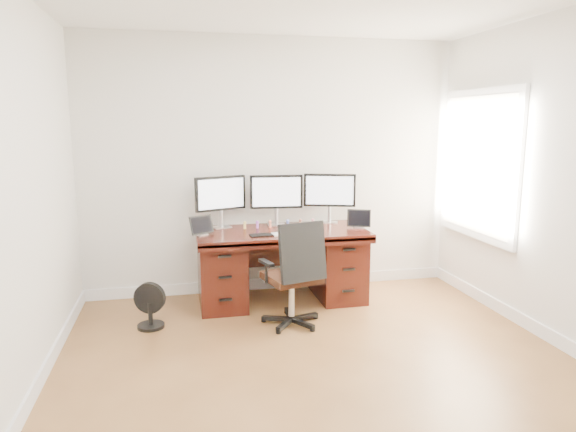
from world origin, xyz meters
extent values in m
plane|color=brown|center=(0.00, 0.00, 0.00)|extent=(4.50, 4.50, 0.00)
cube|color=silver|center=(0.00, 2.25, 1.35)|extent=(4.00, 0.10, 2.70)
cube|color=white|center=(1.97, 1.50, 1.40)|extent=(0.04, 1.30, 1.50)
cube|color=white|center=(1.95, 1.50, 1.40)|extent=(0.01, 1.15, 1.35)
cube|color=#39110B|center=(0.00, 1.80, 0.72)|extent=(1.70, 0.80, 0.05)
cube|color=#39110B|center=(-0.60, 1.83, 0.35)|extent=(0.45, 0.70, 0.70)
cube|color=#39110B|center=(0.60, 1.83, 0.35)|extent=(0.45, 0.70, 0.70)
cube|color=black|center=(0.00, 2.10, 0.50)|extent=(0.74, 0.03, 0.40)
cylinder|color=black|center=(-0.03, 1.20, 0.04)|extent=(0.64, 0.64, 0.07)
cylinder|color=silver|center=(-0.03, 1.20, 0.26)|extent=(0.06, 0.06, 0.37)
cube|color=black|center=(-0.03, 1.20, 0.44)|extent=(0.54, 0.53, 0.06)
cube|color=black|center=(0.02, 1.01, 0.72)|extent=(0.42, 0.16, 0.51)
cube|color=black|center=(-0.27, 1.14, 0.61)|extent=(0.11, 0.23, 0.03)
cube|color=black|center=(0.21, 1.27, 0.61)|extent=(0.11, 0.23, 0.03)
cylinder|color=black|center=(-1.29, 1.38, 0.02)|extent=(0.24, 0.24, 0.03)
cylinder|color=black|center=(-1.29, 1.38, 0.13)|extent=(0.04, 0.04, 0.20)
cylinder|color=black|center=(-1.29, 1.38, 0.27)|extent=(0.28, 0.15, 0.28)
cube|color=silver|center=(-0.58, 2.07, 0.76)|extent=(0.22, 0.19, 0.01)
cylinder|color=silver|center=(-0.58, 2.07, 0.84)|extent=(0.04, 0.04, 0.18)
cube|color=black|center=(-0.58, 2.07, 1.10)|extent=(0.53, 0.23, 0.35)
cube|color=white|center=(-0.57, 2.05, 1.10)|extent=(0.47, 0.18, 0.30)
cube|color=silver|center=(0.00, 2.07, 0.76)|extent=(0.19, 0.15, 0.01)
cylinder|color=silver|center=(0.00, 2.07, 0.84)|extent=(0.04, 0.04, 0.18)
cube|color=black|center=(0.00, 2.07, 1.10)|extent=(0.55, 0.08, 0.35)
cube|color=white|center=(0.00, 2.05, 1.10)|extent=(0.50, 0.04, 0.30)
cube|color=silver|center=(0.58, 2.07, 0.76)|extent=(0.21, 0.19, 0.01)
cylinder|color=silver|center=(0.58, 2.07, 0.84)|extent=(0.04, 0.04, 0.18)
cube|color=black|center=(0.58, 2.07, 1.10)|extent=(0.53, 0.20, 0.35)
cube|color=white|center=(0.57, 2.05, 1.10)|extent=(0.48, 0.16, 0.30)
cube|color=silver|center=(-0.79, 1.75, 0.76)|extent=(0.13, 0.12, 0.01)
cube|color=black|center=(-0.79, 1.75, 0.85)|extent=(0.24, 0.17, 0.17)
cube|color=silver|center=(0.80, 1.75, 0.76)|extent=(0.12, 0.11, 0.01)
cube|color=black|center=(0.80, 1.75, 0.85)|extent=(0.25, 0.15, 0.17)
cube|color=white|center=(0.01, 1.61, 0.76)|extent=(0.30, 0.16, 0.01)
cube|color=#B6B8BD|center=(0.24, 1.57, 0.76)|extent=(0.17, 0.17, 0.01)
cube|color=black|center=(-0.24, 1.60, 0.76)|extent=(0.23, 0.16, 0.01)
cube|color=black|center=(0.03, 1.77, 0.76)|extent=(0.14, 0.07, 0.01)
cylinder|color=#E5D56C|center=(-0.35, 1.95, 0.78)|extent=(0.03, 0.03, 0.05)
sphere|color=#E5D56C|center=(-0.35, 1.95, 0.81)|extent=(0.03, 0.03, 0.03)
cylinder|color=#B462E1|center=(-0.22, 1.95, 0.78)|extent=(0.03, 0.03, 0.05)
sphere|color=#B462E1|center=(-0.22, 1.95, 0.81)|extent=(0.03, 0.03, 0.03)
cylinder|color=#EF7F5C|center=(-0.09, 1.95, 0.78)|extent=(0.03, 0.03, 0.05)
sphere|color=#EF7F5C|center=(-0.09, 1.95, 0.81)|extent=(0.03, 0.03, 0.03)
cylinder|color=#6177E0|center=(0.10, 1.95, 0.78)|extent=(0.03, 0.03, 0.05)
sphere|color=#6177E0|center=(0.10, 1.95, 0.81)|extent=(0.03, 0.03, 0.03)
cylinder|color=#8F5241|center=(0.23, 1.95, 0.78)|extent=(0.03, 0.03, 0.05)
sphere|color=#8F5241|center=(0.23, 1.95, 0.81)|extent=(0.03, 0.03, 0.03)
cylinder|color=pink|center=(0.36, 1.95, 0.78)|extent=(0.03, 0.03, 0.05)
sphere|color=pink|center=(0.36, 1.95, 0.81)|extent=(0.03, 0.03, 0.03)
camera|label=1|loc=(-1.01, -3.14, 1.82)|focal=32.00mm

